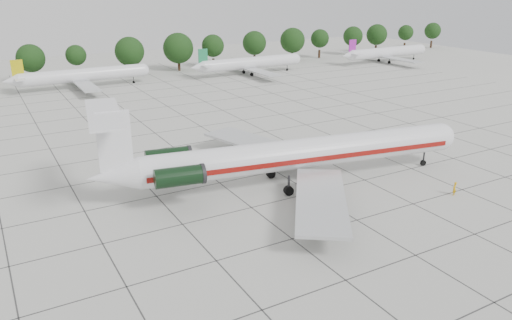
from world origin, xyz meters
The scene contains 8 objects.
ground centered at (0.00, 0.00, 0.00)m, with size 260.00×260.00×0.00m, color beige.
apron_joints centered at (0.00, 15.00, 0.01)m, with size 170.00×170.00×0.02m, color #383838.
main_airliner centered at (6.50, 3.51, 3.84)m, with size 46.02×35.92×10.87m.
ground_crew centered at (21.85, -8.56, 0.81)m, with size 0.59×0.39×1.62m, color #D79C0C.
bg_airliner_c centered at (-2.40, 73.89, 2.91)m, with size 28.24×27.20×7.40m.
bg_airliner_d centered at (38.89, 70.51, 2.91)m, with size 28.24×27.20×7.40m.
bg_airliner_e centered at (83.70, 67.98, 2.91)m, with size 28.24×27.20×7.40m.
tree_line centered at (-11.68, 85.00, 5.98)m, with size 249.86×8.44×10.22m.
Camera 1 is at (-23.83, -42.99, 23.38)m, focal length 35.00 mm.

